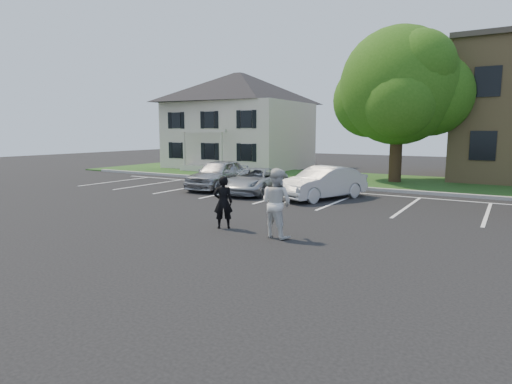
# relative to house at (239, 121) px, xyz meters

# --- Properties ---
(ground_plane) EXTENTS (90.00, 90.00, 0.00)m
(ground_plane) POSITION_rel_house_xyz_m (13.00, -19.97, -3.83)
(ground_plane) COLOR black
(ground_plane) RESTS_ON ground
(curb) EXTENTS (40.00, 0.30, 0.15)m
(curb) POSITION_rel_house_xyz_m (13.00, -7.97, -3.75)
(curb) COLOR gray
(curb) RESTS_ON ground
(grass_strip) EXTENTS (44.00, 8.00, 0.08)m
(grass_strip) POSITION_rel_house_xyz_m (13.00, -3.97, -3.79)
(grass_strip) COLOR #1E4418
(grass_strip) RESTS_ON ground
(stall_lines) EXTENTS (34.00, 5.36, 0.01)m
(stall_lines) POSITION_rel_house_xyz_m (14.40, -11.02, -3.82)
(stall_lines) COLOR silver
(stall_lines) RESTS_ON ground
(house) EXTENTS (10.30, 9.22, 7.60)m
(house) POSITION_rel_house_xyz_m (0.00, 0.00, 0.00)
(house) COLOR beige
(house) RESTS_ON ground
(tree) EXTENTS (7.80, 7.20, 8.80)m
(tree) POSITION_rel_house_xyz_m (13.53, -3.95, 1.52)
(tree) COLOR black
(tree) RESTS_ON ground
(man_black_suit) EXTENTS (0.71, 0.67, 1.63)m
(man_black_suit) POSITION_rel_house_xyz_m (11.71, -18.79, -3.02)
(man_black_suit) COLOR black
(man_black_suit) RESTS_ON ground
(man_white_shirt) EXTENTS (1.07, 0.90, 1.97)m
(man_white_shirt) POSITION_rel_house_xyz_m (13.65, -18.95, -2.85)
(man_white_shirt) COLOR silver
(man_white_shirt) RESTS_ON ground
(car_silver_west) EXTENTS (2.18, 4.61, 1.52)m
(car_silver_west) POSITION_rel_house_xyz_m (6.18, -11.39, -3.07)
(car_silver_west) COLOR #ABACB0
(car_silver_west) RESTS_ON ground
(car_silver_minivan) EXTENTS (2.52, 4.57, 1.21)m
(car_silver_minivan) POSITION_rel_house_xyz_m (8.67, -11.84, -3.22)
(car_silver_minivan) COLOR #A3A7AC
(car_silver_minivan) RESTS_ON ground
(car_white_sedan) EXTENTS (3.03, 4.59, 1.43)m
(car_white_sedan) POSITION_rel_house_xyz_m (12.13, -11.79, -3.11)
(car_white_sedan) COLOR silver
(car_white_sedan) RESTS_ON ground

